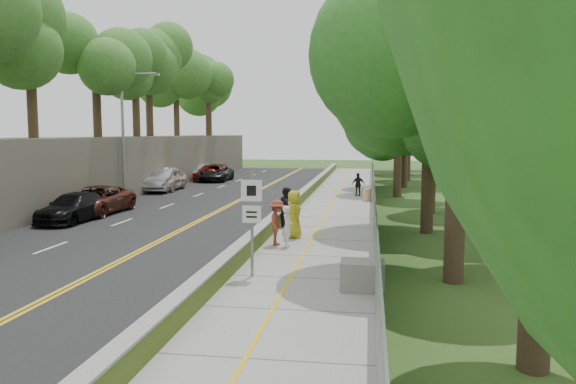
{
  "coord_description": "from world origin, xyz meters",
  "views": [
    {
      "loc": [
        4.47,
        -18.94,
        4.27
      ],
      "look_at": [
        0.5,
        8.0,
        1.4
      ],
      "focal_mm": 35.0,
      "sensor_mm": 36.0,
      "label": 1
    }
  ],
  "objects": [
    {
      "name": "road",
      "position": [
        -5.4,
        15.0,
        0.02
      ],
      "size": [
        11.2,
        66.0,
        0.04
      ],
      "primitive_type": "cube",
      "color": "black",
      "rests_on": "ground"
    },
    {
      "name": "car_4",
      "position": [
        -10.42,
        20.7,
        0.85
      ],
      "size": [
        2.07,
        4.82,
        1.62
      ],
      "primitive_type": "imported",
      "rotation": [
        0.0,
        0.0,
        0.03
      ],
      "color": "#C6A894",
      "rests_on": "road"
    },
    {
      "name": "painter_3",
      "position": [
        1.02,
        1.67,
        0.91
      ],
      "size": [
        0.7,
        1.15,
        1.72
      ],
      "primitive_type": "imported",
      "rotation": [
        0.0,
        0.0,
        1.62
      ],
      "color": "brown",
      "rests_on": "sidewalk"
    },
    {
      "name": "construction_barrel",
      "position": [
        4.3,
        16.0,
        0.46
      ],
      "size": [
        0.5,
        0.5,
        0.82
      ],
      "primitive_type": "cylinder",
      "color": "#C5760C",
      "rests_on": "sidewalk"
    },
    {
      "name": "car_3",
      "position": [
        -9.6,
        5.9,
        0.71
      ],
      "size": [
        2.04,
        4.7,
        1.35
      ],
      "primitive_type": "imported",
      "rotation": [
        0.0,
        0.0,
        -0.03
      ],
      "color": "black",
      "rests_on": "road"
    },
    {
      "name": "painter_0",
      "position": [
        1.45,
        3.24,
        1.01
      ],
      "size": [
        0.65,
        0.97,
        1.92
      ],
      "primitive_type": "imported",
      "rotation": [
        0.0,
        0.0,
        1.62
      ],
      "color": "gold",
      "rests_on": "sidewalk"
    },
    {
      "name": "car_8",
      "position": [
        -10.6,
        30.55,
        0.79
      ],
      "size": [
        2.02,
        4.48,
        1.49
      ],
      "primitive_type": "imported",
      "rotation": [
        0.0,
        0.0,
        0.06
      ],
      "color": "white",
      "rests_on": "road"
    },
    {
      "name": "person_far",
      "position": [
        3.67,
        18.81,
        0.83
      ],
      "size": [
        0.99,
        0.66,
        1.56
      ],
      "primitive_type": "imported",
      "rotation": [
        0.0,
        0.0,
        3.48
      ],
      "color": "black",
      "rests_on": "sidewalk"
    },
    {
      "name": "rock_embankment",
      "position": [
        -13.5,
        15.0,
        2.0
      ],
      "size": [
        5.0,
        66.0,
        4.0
      ],
      "primitive_type": "cube",
      "color": "#595147",
      "rests_on": "ground"
    },
    {
      "name": "ground",
      "position": [
        0.0,
        0.0,
        0.0
      ],
      "size": [
        140.0,
        140.0,
        0.0
      ],
      "primitive_type": "plane",
      "color": "#33511E",
      "rests_on": "ground"
    },
    {
      "name": "jersey_barrier",
      "position": [
        0.25,
        15.0,
        0.3
      ],
      "size": [
        0.42,
        66.0,
        0.6
      ],
      "primitive_type": "cube",
      "color": "#A7F12C",
      "rests_on": "ground"
    },
    {
      "name": "chainlink_fence",
      "position": [
        4.65,
        15.0,
        1.0
      ],
      "size": [
        0.04,
        66.0,
        2.0
      ],
      "primitive_type": "cube",
      "color": "slate",
      "rests_on": "ground"
    },
    {
      "name": "car_6",
      "position": [
        -9.0,
        28.94,
        0.73
      ],
      "size": [
        2.41,
        5.04,
        1.39
      ],
      "primitive_type": "imported",
      "rotation": [
        0.0,
        0.0,
        0.02
      ],
      "color": "black",
      "rests_on": "road"
    },
    {
      "name": "car_2",
      "position": [
        -9.75,
        8.44,
        0.77
      ],
      "size": [
        2.53,
        5.29,
        1.46
      ],
      "primitive_type": "imported",
      "rotation": [
        0.0,
        0.0,
        -0.02
      ],
      "color": "#59261D",
      "rests_on": "road"
    },
    {
      "name": "car_5",
      "position": [
        -10.6,
        20.02,
        0.87
      ],
      "size": [
        2.27,
        5.2,
        1.66
      ],
      "primitive_type": "imported",
      "rotation": [
        0.0,
        0.0,
        0.1
      ],
      "color": "#9A9BA0",
      "rests_on": "road"
    },
    {
      "name": "painter_2",
      "position": [
        0.75,
        5.99,
        0.94
      ],
      "size": [
        0.69,
        0.87,
        1.78
      ],
      "primitive_type": "imported",
      "rotation": [
        0.0,
        0.0,
        1.58
      ],
      "color": "black",
      "rests_on": "sidewalk"
    },
    {
      "name": "trees_fenceside",
      "position": [
        7.0,
        15.0,
        7.0
      ],
      "size": [
        7.0,
        66.0,
        14.0
      ],
      "primitive_type": null,
      "color": "#37822A",
      "rests_on": "ground"
    },
    {
      "name": "concrete_block",
      "position": [
        4.3,
        -4.0,
        0.44
      ],
      "size": [
        1.18,
        0.88,
        0.79
      ],
      "primitive_type": "cube",
      "rotation": [
        0.0,
        0.0,
        -0.0
      ],
      "color": "slate",
      "rests_on": "sidewalk"
    },
    {
      "name": "trees_embankment",
      "position": [
        -13.0,
        15.0,
        10.5
      ],
      "size": [
        6.4,
        66.0,
        13.0
      ],
      "primitive_type": null,
      "color": "#44832F",
      "rests_on": "rock_embankment"
    },
    {
      "name": "streetlight",
      "position": [
        -10.46,
        14.0,
        4.64
      ],
      "size": [
        2.52,
        0.22,
        8.0
      ],
      "color": "gray",
      "rests_on": "ground"
    },
    {
      "name": "signpost",
      "position": [
        1.05,
        -3.02,
        1.96
      ],
      "size": [
        0.62,
        0.09,
        3.1
      ],
      "color": "gray",
      "rests_on": "sidewalk"
    },
    {
      "name": "sidewalk",
      "position": [
        2.55,
        15.0,
        0.03
      ],
      "size": [
        4.2,
        66.0,
        0.05
      ],
      "primitive_type": "cube",
      "color": "gray",
      "rests_on": "ground"
    },
    {
      "name": "painter_1",
      "position": [
        1.45,
        1.36,
        0.82
      ],
      "size": [
        0.48,
        0.63,
        1.55
      ],
      "primitive_type": "imported",
      "rotation": [
        0.0,
        0.0,
        1.77
      ],
      "color": "white",
      "rests_on": "sidewalk"
    },
    {
      "name": "car_7",
      "position": [
        -9.66,
        29.35,
        0.74
      ],
      "size": [
        2.12,
        4.88,
        1.4
      ],
      "primitive_type": "imported",
      "rotation": [
        0.0,
        0.0,
        -0.03
      ],
      "color": "maroon",
      "rests_on": "road"
    }
  ]
}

